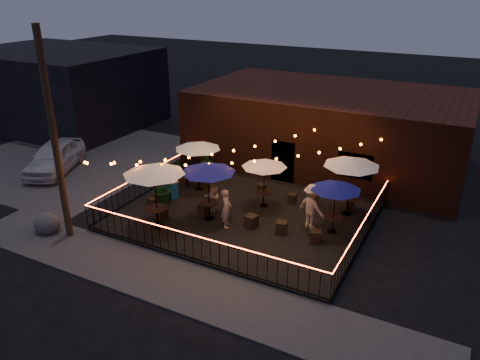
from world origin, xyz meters
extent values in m
plane|color=black|center=(0.00, 0.00, 0.00)|extent=(110.00, 110.00, 0.00)
cube|color=black|center=(0.00, 2.00, 0.07)|extent=(10.00, 8.00, 0.15)
cube|color=#3F3C3A|center=(0.00, -3.25, 0.03)|extent=(18.00, 2.50, 0.05)
cube|color=#3F3C3A|center=(-12.00, 4.00, 0.01)|extent=(11.00, 12.00, 0.02)
cube|color=#371A0F|center=(1.00, 10.00, 2.00)|extent=(14.00, 8.00, 4.00)
cube|color=black|center=(0.00, 6.12, 1.10)|extent=(1.20, 0.24, 2.20)
cube|color=black|center=(3.50, 6.12, 1.60)|extent=(1.60, 0.24, 1.20)
cube|color=black|center=(-18.00, 9.00, 2.50)|extent=(12.00, 9.00, 5.00)
cylinder|color=#372A16|center=(-5.40, -2.60, 4.00)|extent=(0.26, 0.26, 8.00)
cube|color=black|center=(0.00, -2.00, 0.23)|extent=(10.00, 0.04, 0.04)
cube|color=black|center=(0.00, -2.00, 1.15)|extent=(10.00, 0.04, 0.04)
cube|color=#FF3E17|center=(0.00, -2.00, 1.18)|extent=(10.00, 0.03, 0.02)
cube|color=black|center=(-5.00, 2.00, 0.23)|extent=(0.04, 8.00, 0.04)
cube|color=black|center=(-5.00, 2.00, 1.15)|extent=(0.04, 8.00, 0.04)
cube|color=#FF3E17|center=(-5.00, 2.00, 1.18)|extent=(0.03, 8.00, 0.02)
cube|color=black|center=(5.00, 2.00, 0.23)|extent=(0.04, 8.00, 0.04)
cube|color=black|center=(5.00, 2.00, 1.15)|extent=(0.04, 8.00, 0.04)
cube|color=#FF3E17|center=(5.00, 2.00, 1.18)|extent=(0.03, 8.00, 0.02)
cylinder|color=black|center=(-2.63, -0.56, 0.17)|extent=(0.48, 0.48, 0.03)
cylinder|color=black|center=(-2.63, -0.56, 0.56)|extent=(0.07, 0.07, 0.79)
cylinder|color=black|center=(-2.63, -0.56, 0.96)|extent=(0.88, 0.88, 0.04)
cylinder|color=black|center=(-2.63, -0.56, 1.47)|extent=(0.05, 0.05, 2.64)
cone|color=white|center=(-2.63, -0.56, 2.63)|extent=(3.06, 3.06, 0.39)
cylinder|color=black|center=(-3.16, 3.37, 0.16)|extent=(0.43, 0.43, 0.03)
cylinder|color=black|center=(-3.16, 3.37, 0.51)|extent=(0.06, 0.06, 0.70)
cylinder|color=black|center=(-3.16, 3.37, 0.87)|extent=(0.77, 0.77, 0.04)
cylinder|color=black|center=(-3.16, 3.37, 1.31)|extent=(0.04, 0.04, 2.32)
cone|color=white|center=(-3.16, 3.37, 2.33)|extent=(2.60, 2.60, 0.34)
cylinder|color=black|center=(-1.12, 0.96, 0.17)|extent=(0.45, 0.45, 0.03)
cylinder|color=black|center=(-1.12, 0.96, 0.52)|extent=(0.06, 0.06, 0.73)
cylinder|color=black|center=(-1.12, 0.96, 0.90)|extent=(0.81, 0.81, 0.04)
cylinder|color=black|center=(-1.12, 0.96, 1.36)|extent=(0.04, 0.04, 2.43)
cone|color=navy|center=(-1.12, 0.96, 2.43)|extent=(2.45, 2.45, 0.35)
cylinder|color=black|center=(0.34, 3.11, 0.16)|extent=(0.39, 0.39, 0.03)
cylinder|color=black|center=(0.34, 3.11, 0.48)|extent=(0.05, 0.05, 0.64)
cylinder|color=black|center=(0.34, 3.11, 0.81)|extent=(0.71, 0.71, 0.04)
cylinder|color=black|center=(0.34, 3.11, 1.22)|extent=(0.04, 0.04, 2.13)
cone|color=white|center=(0.34, 3.11, 2.15)|extent=(2.52, 2.52, 0.31)
cylinder|color=black|center=(3.73, 2.26, 0.16)|extent=(0.39, 0.39, 0.03)
cylinder|color=black|center=(3.73, 2.26, 0.48)|extent=(0.05, 0.05, 0.64)
cylinder|color=black|center=(3.73, 2.26, 0.80)|extent=(0.71, 0.71, 0.04)
cylinder|color=black|center=(3.73, 2.26, 1.21)|extent=(0.04, 0.04, 2.12)
cone|color=navy|center=(3.73, 2.26, 2.14)|extent=(2.35, 2.35, 0.31)
cylinder|color=black|center=(3.80, 4.08, 0.17)|extent=(0.46, 0.46, 0.03)
cylinder|color=black|center=(3.80, 4.08, 0.54)|extent=(0.06, 0.06, 0.76)
cylinder|color=black|center=(3.80, 4.08, 0.93)|extent=(0.84, 0.84, 0.04)
cylinder|color=black|center=(3.80, 4.08, 1.41)|extent=(0.05, 0.05, 2.52)
cone|color=white|center=(3.80, 4.08, 2.52)|extent=(2.79, 2.79, 0.37)
cube|color=black|center=(-3.87, 0.76, 0.37)|extent=(0.46, 0.46, 0.44)
cube|color=black|center=(-2.89, 0.05, 0.39)|extent=(0.52, 0.52, 0.49)
cube|color=black|center=(-4.01, 3.34, 0.35)|extent=(0.40, 0.40, 0.41)
cube|color=black|center=(-2.98, 3.58, 0.40)|extent=(0.48, 0.48, 0.51)
cube|color=black|center=(-1.54, 1.17, 0.38)|extent=(0.46, 0.46, 0.47)
cube|color=black|center=(0.73, 1.13, 0.41)|extent=(0.52, 0.52, 0.51)
cube|color=black|center=(-0.34, 4.39, 0.35)|extent=(0.37, 0.37, 0.40)
cube|color=black|center=(1.34, 4.01, 0.35)|extent=(0.37, 0.37, 0.41)
cube|color=black|center=(1.99, 1.26, 0.39)|extent=(0.50, 0.50, 0.48)
cube|color=black|center=(3.41, 1.21, 0.39)|extent=(0.51, 0.51, 0.49)
cube|color=black|center=(2.23, 4.31, 0.40)|extent=(0.52, 0.52, 0.51)
cube|color=black|center=(3.82, 4.50, 0.35)|extent=(0.45, 0.45, 0.41)
imported|color=tan|center=(-0.19, 0.73, 0.96)|extent=(0.59, 0.70, 1.62)
imported|color=tan|center=(-1.38, 1.59, 0.92)|extent=(0.79, 0.90, 1.55)
imported|color=#D8A48A|center=(2.85, 2.20, 1.09)|extent=(1.38, 1.09, 1.87)
imported|color=#133710|center=(-3.72, 1.30, 0.84)|extent=(1.26, 1.10, 1.38)
imported|color=#133C0C|center=(-4.55, 3.38, 0.75)|extent=(0.82, 0.75, 1.19)
imported|color=#123711|center=(-3.95, 5.40, 0.77)|extent=(0.90, 0.90, 1.25)
cube|color=#1463B7|center=(-3.75, 1.92, 0.54)|extent=(0.69, 0.57, 0.79)
cube|color=silver|center=(-3.75, 1.92, 0.96)|extent=(0.73, 0.62, 0.05)
ellipsoid|color=#43423E|center=(-6.40, -2.78, 0.39)|extent=(1.11, 0.99, 0.78)
imported|color=white|center=(-11.24, 2.08, 0.78)|extent=(3.55, 4.96, 1.57)
imported|color=#A7A8B0|center=(-12.89, 7.08, 0.67)|extent=(1.53, 4.12, 1.35)
camera|label=1|loc=(8.01, -13.71, 9.29)|focal=35.00mm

